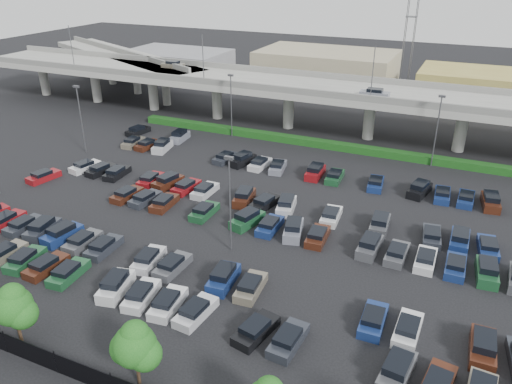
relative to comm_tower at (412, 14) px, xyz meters
The scene contains 10 objects.
ground 75.73m from the comm_tower, 93.09° to the right, with size 280.00×280.00×0.00m, color black.
overpass 43.08m from the comm_tower, 95.74° to the right, with size 150.00×13.00×15.80m.
on_ramp 64.67m from the comm_tower, 151.11° to the right, with size 50.93×30.13×8.80m.
hedge 51.42m from the comm_tower, 94.67° to the right, with size 66.00×1.60×1.10m, color #123F12.
fence 103.13m from the comm_tower, 92.28° to the right, with size 70.00×0.10×2.00m.
tree_row 101.30m from the comm_tower, 91.88° to the right, with size 65.07×3.66×5.94m.
parked_cars 79.39m from the comm_tower, 93.15° to the right, with size 63.13×41.65×1.67m.
light_poles 73.06m from the comm_tower, 96.44° to the right, with size 66.90×48.38×10.30m.
distant_buildings 18.96m from the comm_tower, 55.50° to the right, with size 138.00×24.00×9.00m.
comm_tower is the anchor object (origin of this frame).
Camera 1 is at (20.21, -46.78, 27.39)m, focal length 35.00 mm.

